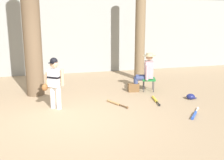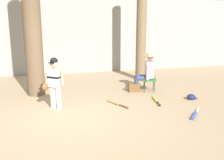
# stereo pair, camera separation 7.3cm
# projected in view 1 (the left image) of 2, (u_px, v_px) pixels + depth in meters

# --- Properties ---
(ground_plane) EXTENTS (60.00, 60.00, 0.00)m
(ground_plane) POSITION_uv_depth(u_px,v_px,m) (72.00, 120.00, 5.90)
(ground_plane) COLOR #9E8466
(concrete_back_wall) EXTENTS (18.00, 0.36, 3.08)m
(concrete_back_wall) POSITION_uv_depth(u_px,v_px,m) (54.00, 36.00, 10.76)
(concrete_back_wall) COLOR gray
(concrete_back_wall) RESTS_ON ground
(tree_near_player) EXTENTS (0.72, 0.72, 5.13)m
(tree_near_player) POSITION_uv_depth(u_px,v_px,m) (31.00, 19.00, 7.42)
(tree_near_player) COLOR brown
(tree_near_player) RESTS_ON ground
(tree_behind_spectator) EXTENTS (0.60, 0.60, 4.12)m
(tree_behind_spectator) POSITION_uv_depth(u_px,v_px,m) (140.00, 32.00, 9.60)
(tree_behind_spectator) COLOR brown
(tree_behind_spectator) RESTS_ON ground
(young_ballplayer) EXTENTS (0.59, 0.41, 1.31)m
(young_ballplayer) POSITION_uv_depth(u_px,v_px,m) (54.00, 80.00, 6.50)
(young_ballplayer) COLOR white
(young_ballplayer) RESTS_ON ground
(folding_stool) EXTENTS (0.50, 0.50, 0.41)m
(folding_stool) POSITION_uv_depth(u_px,v_px,m) (149.00, 80.00, 8.26)
(folding_stool) COLOR #196B2D
(folding_stool) RESTS_ON ground
(seated_spectator) EXTENTS (0.68, 0.53, 1.20)m
(seated_spectator) POSITION_uv_depth(u_px,v_px,m) (146.00, 71.00, 8.20)
(seated_spectator) COLOR navy
(seated_spectator) RESTS_ON ground
(handbag_beside_stool) EXTENTS (0.36, 0.22, 0.26)m
(handbag_beside_stool) POSITION_uv_depth(u_px,v_px,m) (133.00, 88.00, 8.22)
(handbag_beside_stool) COLOR brown
(handbag_beside_stool) RESTS_ON ground
(bat_yellow_trainer) EXTENTS (0.21, 0.78, 0.07)m
(bat_yellow_trainer) POSITION_uv_depth(u_px,v_px,m) (155.00, 100.00, 7.30)
(bat_yellow_trainer) COLOR yellow
(bat_yellow_trainer) RESTS_ON ground
(bat_blue_youth) EXTENTS (0.59, 0.65, 0.07)m
(bat_blue_youth) POSITION_uv_depth(u_px,v_px,m) (195.00, 114.00, 6.17)
(bat_blue_youth) COLOR #2347AD
(bat_blue_youth) RESTS_ON ground
(bat_wood_tan) EXTENTS (0.39, 0.76, 0.07)m
(bat_wood_tan) POSITION_uv_depth(u_px,v_px,m) (115.00, 103.00, 7.02)
(bat_wood_tan) COLOR tan
(bat_wood_tan) RESTS_ON ground
(batting_helmet_navy) EXTENTS (0.29, 0.22, 0.17)m
(batting_helmet_navy) POSITION_uv_depth(u_px,v_px,m) (191.00, 97.00, 7.45)
(batting_helmet_navy) COLOR navy
(batting_helmet_navy) RESTS_ON ground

